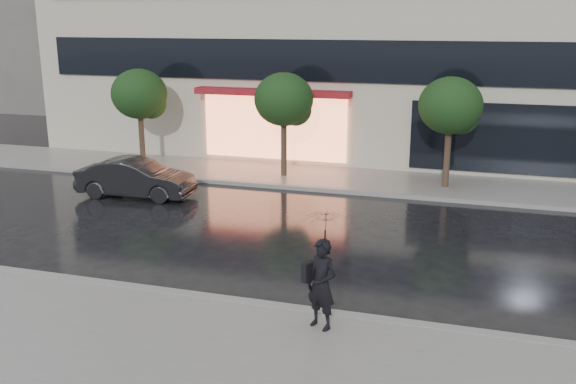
% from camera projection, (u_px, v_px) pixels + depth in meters
% --- Properties ---
extents(ground, '(120.00, 120.00, 0.00)m').
position_uv_depth(ground, '(279.00, 290.00, 14.39)').
color(ground, black).
rests_on(ground, ground).
extents(sidewalk_near, '(60.00, 4.50, 0.12)m').
position_uv_depth(sidewalk_near, '(224.00, 359.00, 11.37)').
color(sidewalk_near, slate).
rests_on(sidewalk_near, ground).
extents(sidewalk_far, '(60.00, 3.50, 0.12)m').
position_uv_depth(sidewalk_far, '(363.00, 181.00, 23.84)').
color(sidewalk_far, slate).
rests_on(sidewalk_far, ground).
extents(curb_near, '(60.00, 0.25, 0.14)m').
position_uv_depth(curb_near, '(265.00, 306.00, 13.45)').
color(curb_near, gray).
rests_on(curb_near, ground).
extents(curb_far, '(60.00, 0.25, 0.14)m').
position_uv_depth(curb_far, '(354.00, 192.00, 22.22)').
color(curb_far, gray).
rests_on(curb_far, ground).
extents(bg_building_left, '(14.00, 10.00, 12.00)m').
position_uv_depth(bg_building_left, '(10.00, 16.00, 44.67)').
color(bg_building_left, '#59544F').
rests_on(bg_building_left, ground).
extents(tree_far_west, '(2.20, 2.20, 3.99)m').
position_uv_depth(tree_far_west, '(141.00, 96.00, 25.39)').
color(tree_far_west, '#33261C').
rests_on(tree_far_west, ground).
extents(tree_mid_west, '(2.20, 2.20, 3.99)m').
position_uv_depth(tree_mid_west, '(286.00, 101.00, 23.71)').
color(tree_mid_west, '#33261C').
rests_on(tree_mid_west, ground).
extents(tree_mid_east, '(2.20, 2.20, 3.99)m').
position_uv_depth(tree_mid_east, '(452.00, 108.00, 22.02)').
color(tree_mid_east, '#33261C').
rests_on(tree_mid_east, ground).
extents(parked_car, '(4.05, 1.60, 1.31)m').
position_uv_depth(parked_car, '(136.00, 178.00, 21.73)').
color(parked_car, black).
rests_on(parked_car, ground).
extents(pedestrian_with_umbrella, '(1.07, 1.08, 2.35)m').
position_uv_depth(pedestrian_with_umbrella, '(323.00, 258.00, 12.03)').
color(pedestrian_with_umbrella, black).
rests_on(pedestrian_with_umbrella, sidewalk_near).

